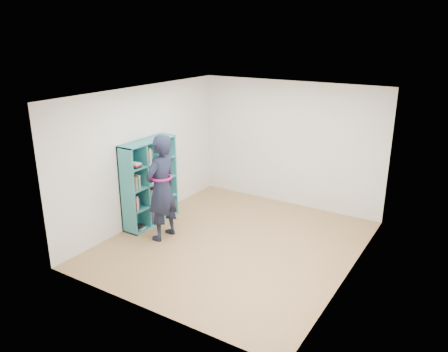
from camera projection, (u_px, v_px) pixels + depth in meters
The scene contains 9 objects.
floor at pixel (234, 243), 7.65m from camera, with size 4.50×4.50×0.00m, color #9C7647.
ceiling at pixel (235, 94), 6.83m from camera, with size 4.50×4.50×0.00m, color white.
wall_left at pixel (144, 155), 8.24m from camera, with size 0.02×4.50×2.60m, color silver.
wall_right at pixel (355, 196), 6.24m from camera, with size 0.02×4.50×2.60m, color silver.
wall_back at pixel (290, 144), 9.05m from camera, with size 4.00×0.02×2.60m, color silver.
wall_front at pixel (143, 221), 5.43m from camera, with size 4.00×0.02×2.60m, color silver.
bookshelf at pixel (148, 183), 8.25m from camera, with size 0.36×1.23×1.64m.
person at pixel (161, 188), 7.58m from camera, with size 0.46×0.70×1.89m.
smartphone at pixel (158, 179), 7.67m from camera, with size 0.03×0.08×0.12m.
Camera 1 is at (3.49, -5.93, 3.56)m, focal length 35.00 mm.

